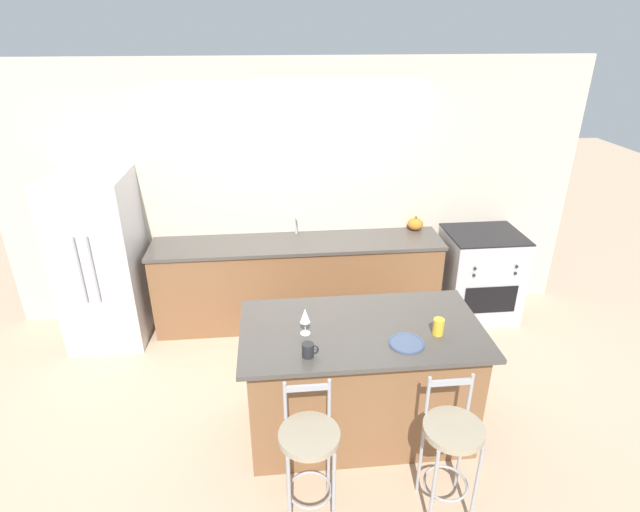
# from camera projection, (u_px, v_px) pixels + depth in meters

# --- Properties ---
(ground_plane) EXTENTS (18.00, 18.00, 0.00)m
(ground_plane) POSITION_uv_depth(u_px,v_px,m) (301.00, 336.00, 5.22)
(ground_plane) COLOR tan
(wall_back) EXTENTS (6.00, 0.07, 2.70)m
(wall_back) POSITION_uv_depth(u_px,v_px,m) (295.00, 194.00, 5.23)
(wall_back) COLOR beige
(wall_back) RESTS_ON ground_plane
(back_counter) EXTENTS (3.00, 0.63, 0.93)m
(back_counter) POSITION_uv_depth(u_px,v_px,m) (298.00, 281.00, 5.34)
(back_counter) COLOR brown
(back_counter) RESTS_ON ground_plane
(sink_faucet) EXTENTS (0.02, 0.13, 0.22)m
(sink_faucet) POSITION_uv_depth(u_px,v_px,m) (296.00, 222.00, 5.25)
(sink_faucet) COLOR #ADAFB5
(sink_faucet) RESTS_ON back_counter
(kitchen_island) EXTENTS (1.79, 0.96, 0.95)m
(kitchen_island) POSITION_uv_depth(u_px,v_px,m) (360.00, 379.00, 3.86)
(kitchen_island) COLOR brown
(kitchen_island) RESTS_ON ground_plane
(refrigerator) EXTENTS (0.73, 0.79, 1.72)m
(refrigerator) POSITION_uv_depth(u_px,v_px,m) (102.00, 260.00, 4.91)
(refrigerator) COLOR #BCBCC1
(refrigerator) RESTS_ON ground_plane
(oven_range) EXTENTS (0.78, 0.71, 0.97)m
(oven_range) POSITION_uv_depth(u_px,v_px,m) (479.00, 274.00, 5.45)
(oven_range) COLOR #ADAFB5
(oven_range) RESTS_ON ground_plane
(bar_stool_near) EXTENTS (0.38, 0.38, 0.99)m
(bar_stool_near) POSITION_uv_depth(u_px,v_px,m) (309.00, 448.00, 3.11)
(bar_stool_near) COLOR #99999E
(bar_stool_near) RESTS_ON ground_plane
(bar_stool_far) EXTENTS (0.38, 0.38, 0.99)m
(bar_stool_far) POSITION_uv_depth(u_px,v_px,m) (451.00, 442.00, 3.16)
(bar_stool_far) COLOR #99999E
(bar_stool_far) RESTS_ON ground_plane
(dinner_plate) EXTENTS (0.25, 0.25, 0.02)m
(dinner_plate) POSITION_uv_depth(u_px,v_px,m) (406.00, 343.00, 3.47)
(dinner_plate) COLOR #425170
(dinner_plate) RESTS_ON kitchen_island
(wine_glass) EXTENTS (0.08, 0.08, 0.21)m
(wine_glass) POSITION_uv_depth(u_px,v_px,m) (305.00, 316.00, 3.53)
(wine_glass) COLOR white
(wine_glass) RESTS_ON kitchen_island
(coffee_mug) EXTENTS (0.11, 0.08, 0.10)m
(coffee_mug) POSITION_uv_depth(u_px,v_px,m) (308.00, 350.00, 3.33)
(coffee_mug) COLOR #232326
(coffee_mug) RESTS_ON kitchen_island
(tumbler_cup) EXTENTS (0.08, 0.08, 0.12)m
(tumbler_cup) POSITION_uv_depth(u_px,v_px,m) (438.00, 327.00, 3.56)
(tumbler_cup) COLOR gold
(tumbler_cup) RESTS_ON kitchen_island
(pumpkin_decoration) EXTENTS (0.17, 0.17, 0.15)m
(pumpkin_decoration) POSITION_uv_depth(u_px,v_px,m) (415.00, 224.00, 5.40)
(pumpkin_decoration) COLOR orange
(pumpkin_decoration) RESTS_ON back_counter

